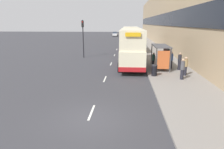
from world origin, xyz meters
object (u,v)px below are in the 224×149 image
(double_decker_bus_near, at_px, (131,47))
(double_decker_bus_ahead, at_px, (130,39))
(pedestrian_3, at_px, (153,60))
(bus_shelter, at_px, (163,53))
(pedestrian_1, at_px, (180,61))
(pedestrian_2, at_px, (171,60))
(pedestrian_4, at_px, (186,66))
(traffic_light_far_kerb, at_px, (83,33))
(pedestrian_at_shelter, at_px, (182,69))
(car_0, at_px, (115,34))
(litter_bin, at_px, (154,70))

(double_decker_bus_near, distance_m, double_decker_bus_ahead, 12.71)
(double_decker_bus_ahead, distance_m, pedestrian_3, 13.96)
(pedestrian_3, bearing_deg, double_decker_bus_ahead, 99.94)
(bus_shelter, xyz_separation_m, pedestrian_1, (1.73, -0.44, -0.80))
(pedestrian_1, bearing_deg, pedestrian_2, 139.64)
(double_decker_bus_ahead, bearing_deg, bus_shelter, -77.44)
(pedestrian_4, bearing_deg, traffic_light_far_kerb, 139.72)
(pedestrian_at_shelter, height_order, pedestrian_2, pedestrian_2)
(pedestrian_1, relative_size, traffic_light_far_kerb, 0.34)
(double_decker_bus_ahead, bearing_deg, pedestrian_3, -80.06)
(pedestrian_2, bearing_deg, double_decker_bus_near, 159.62)
(bus_shelter, distance_m, pedestrian_4, 3.32)
(car_0, bearing_deg, litter_bin, 96.85)
(litter_bin, bearing_deg, pedestrian_4, 7.35)
(pedestrian_2, distance_m, pedestrian_4, 3.00)
(double_decker_bus_near, xyz_separation_m, pedestrian_4, (5.01, -4.50, -1.24))
(pedestrian_1, xyz_separation_m, pedestrian_3, (-2.56, 1.24, -0.11))
(pedestrian_at_shelter, xyz_separation_m, pedestrian_2, (-0.05, 4.37, 0.01))
(pedestrian_2, distance_m, litter_bin, 3.99)
(car_0, xyz_separation_m, traffic_light_far_kerb, (-1.65, -50.29, 2.75))
(pedestrian_3, height_order, traffic_light_far_kerb, traffic_light_far_kerb)
(pedestrian_4, distance_m, traffic_light_far_kerb, 15.79)
(double_decker_bus_near, xyz_separation_m, traffic_light_far_kerb, (-6.88, 5.57, 1.32))
(pedestrian_3, distance_m, pedestrian_4, 4.35)
(pedestrian_at_shelter, bearing_deg, pedestrian_2, 90.62)
(double_decker_bus_ahead, xyz_separation_m, pedestrian_3, (2.40, -13.69, -1.31))
(double_decker_bus_ahead, relative_size, pedestrian_3, 6.42)
(car_0, relative_size, litter_bin, 3.97)
(double_decker_bus_near, distance_m, traffic_light_far_kerb, 8.94)
(pedestrian_1, height_order, pedestrian_4, pedestrian_1)
(double_decker_bus_near, xyz_separation_m, litter_bin, (2.08, -4.88, -1.61))
(pedestrian_at_shelter, bearing_deg, pedestrian_4, 65.33)
(pedestrian_4, bearing_deg, pedestrian_3, 125.77)
(pedestrian_2, relative_size, pedestrian_4, 1.05)
(pedestrian_at_shelter, distance_m, pedestrian_3, 5.33)
(bus_shelter, xyz_separation_m, double_decker_bus_ahead, (-3.23, 14.49, 0.41))
(bus_shelter, height_order, double_decker_bus_near, double_decker_bus_near)
(car_0, xyz_separation_m, pedestrian_at_shelter, (9.56, -61.82, 0.23))
(double_decker_bus_ahead, height_order, pedestrian_4, double_decker_bus_ahead)
(pedestrian_3, bearing_deg, double_decker_bus_near, 158.47)
(litter_bin, bearing_deg, traffic_light_far_kerb, 130.58)
(pedestrian_at_shelter, distance_m, pedestrian_1, 3.81)
(pedestrian_at_shelter, relative_size, traffic_light_far_kerb, 0.34)
(bus_shelter, bearing_deg, pedestrian_at_shelter, -76.04)
(double_decker_bus_near, height_order, pedestrian_2, double_decker_bus_near)
(car_0, height_order, pedestrian_2, pedestrian_2)
(car_0, distance_m, traffic_light_far_kerb, 50.39)
(litter_bin, height_order, traffic_light_far_kerb, traffic_light_far_kerb)
(pedestrian_2, height_order, pedestrian_3, pedestrian_2)
(pedestrian_at_shelter, height_order, traffic_light_far_kerb, traffic_light_far_kerb)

